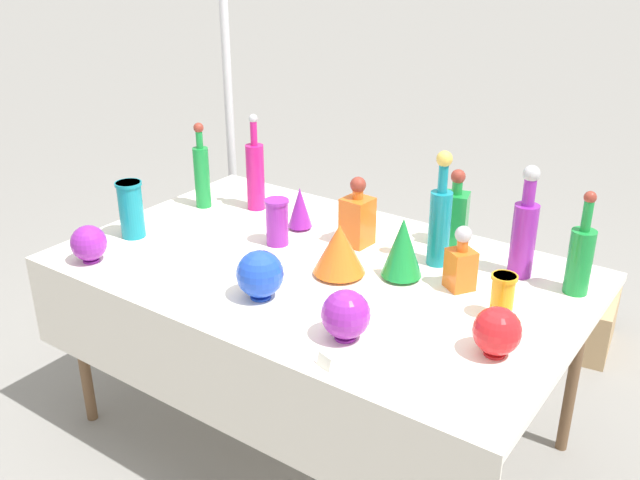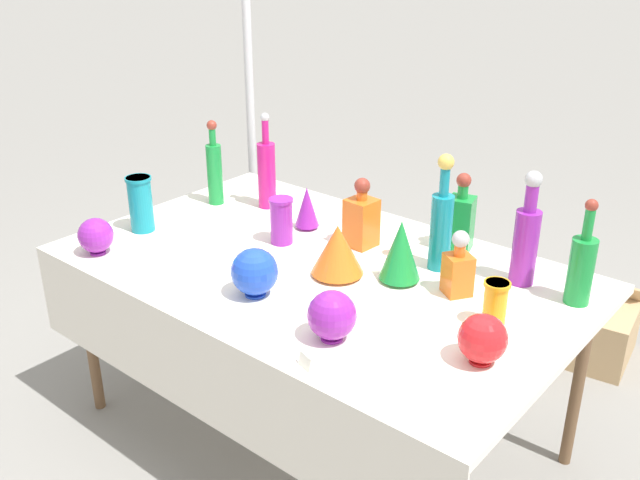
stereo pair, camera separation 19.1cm
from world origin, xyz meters
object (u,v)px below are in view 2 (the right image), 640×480
object	(u,v)px
tall_bottle_4	(267,172)
fluted_vase_2	(401,250)
cardboard_box_behind_left	(445,301)
round_bowl_1	(483,339)
square_decanter_0	(361,218)
cardboard_box_behind_right	(574,324)
round_bowl_0	(255,272)
tall_bottle_2	(215,170)
slender_vase_1	(141,203)
tall_bottle_3	(441,223)
square_decanter_1	(460,219)
slender_vase_0	(495,302)
canopy_pole	(251,127)
round_bowl_2	(96,236)
slender_vase_2	(281,219)
fluted_vase_0	(338,249)
tall_bottle_1	(582,266)
round_bowl_3	(332,315)
square_decanter_2	(458,268)
fluted_vase_1	(307,207)
tall_bottle_0	(526,238)

from	to	relation	value
tall_bottle_4	fluted_vase_2	distance (m)	0.87
cardboard_box_behind_left	round_bowl_1	bearing A→B (deg)	-56.82
square_decanter_0	cardboard_box_behind_right	xyz separation A→B (m)	(0.53, 1.03, -0.74)
fluted_vase_2	round_bowl_0	size ratio (longest dim) A/B	1.35
tall_bottle_4	tall_bottle_2	bearing A→B (deg)	-150.71
tall_bottle_2	cardboard_box_behind_right	world-z (taller)	tall_bottle_2
tall_bottle_4	round_bowl_0	bearing A→B (deg)	-49.23
slender_vase_1	cardboard_box_behind_left	size ratio (longest dim) A/B	0.50
tall_bottle_3	tall_bottle_4	size ratio (longest dim) A/B	1.03
fluted_vase_2	round_bowl_1	bearing A→B (deg)	-30.45
square_decanter_1	slender_vase_0	distance (m)	0.56
slender_vase_1	canopy_pole	size ratio (longest dim) A/B	0.10
round_bowl_2	canopy_pole	size ratio (longest dim) A/B	0.06
slender_vase_2	canopy_pole	xyz separation A→B (m)	(-0.87, 0.71, 0.06)
tall_bottle_4	fluted_vase_0	world-z (taller)	tall_bottle_4
tall_bottle_1	round_bowl_3	bearing A→B (deg)	-124.46
tall_bottle_1	tall_bottle_2	distance (m)	1.58
tall_bottle_3	cardboard_box_behind_left	distance (m)	1.10
square_decanter_2	fluted_vase_0	size ratio (longest dim) A/B	1.20
fluted_vase_2	fluted_vase_1	bearing A→B (deg)	165.11
round_bowl_2	slender_vase_0	bearing A→B (deg)	18.97
tall_bottle_0	slender_vase_2	distance (m)	0.91
round_bowl_3	square_decanter_2	bearing A→B (deg)	73.93
square_decanter_2	round_bowl_3	distance (m)	0.51
tall_bottle_2	round_bowl_3	distance (m)	1.23
tall_bottle_3	slender_vase_2	world-z (taller)	tall_bottle_3
tall_bottle_2	slender_vase_0	bearing A→B (deg)	-6.60
round_bowl_0	canopy_pole	xyz separation A→B (m)	(-1.09, 1.08, 0.07)
square_decanter_2	round_bowl_1	world-z (taller)	square_decanter_2
slender_vase_1	canopy_pole	world-z (taller)	canopy_pole
round_bowl_3	canopy_pole	bearing A→B (deg)	142.21
round_bowl_0	round_bowl_1	size ratio (longest dim) A/B	1.12
slender_vase_0	fluted_vase_0	bearing A→B (deg)	-175.98
tall_bottle_0	fluted_vase_1	bearing A→B (deg)	-172.65
square_decanter_0	round_bowl_1	xyz separation A→B (m)	(0.74, -0.42, -0.03)
round_bowl_1	round_bowl_2	size ratio (longest dim) A/B	1.07
slender_vase_0	round_bowl_1	size ratio (longest dim) A/B	1.01
tall_bottle_4	square_decanter_0	world-z (taller)	tall_bottle_4
tall_bottle_3	tall_bottle_4	bearing A→B (deg)	177.32
slender_vase_2	round_bowl_3	bearing A→B (deg)	-35.47
slender_vase_0	slender_vase_1	size ratio (longest dim) A/B	0.67
tall_bottle_0	cardboard_box_behind_left	bearing A→B (deg)	134.84
square_decanter_2	round_bowl_0	xyz separation A→B (m)	(-0.51, -0.44, -0.01)
tall_bottle_1	tall_bottle_4	distance (m)	1.37
tall_bottle_2	round_bowl_2	distance (m)	0.65
slender_vase_0	fluted_vase_1	world-z (taller)	fluted_vase_1
slender_vase_1	round_bowl_0	xyz separation A→B (m)	(0.73, -0.10, -0.03)
tall_bottle_1	slender_vase_1	size ratio (longest dim) A/B	1.60
cardboard_box_behind_right	round_bowl_2	bearing A→B (deg)	-125.88
tall_bottle_4	cardboard_box_behind_left	world-z (taller)	tall_bottle_4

